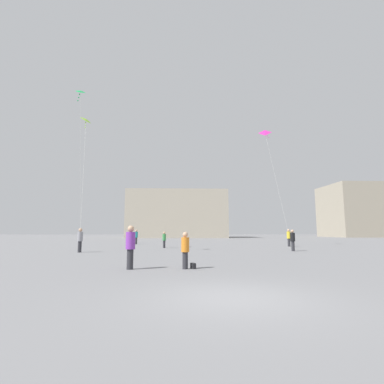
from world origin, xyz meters
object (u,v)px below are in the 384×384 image
(building_left_hall, at_px, (177,215))
(building_centre_hall, at_px, (363,211))
(person_in_teal, at_px, (136,236))
(person_in_black, at_px, (293,239))
(person_in_yellow, at_px, (289,237))
(person_in_green, at_px, (164,239))
(kite_lime_diamond, at_px, (86,121))
(person_in_purple, at_px, (130,245))
(person_in_orange, at_px, (185,249))
(kite_emerald_diamond, at_px, (80,95))
(kite_magenta_delta, at_px, (266,135))
(handbag_beside_flyer, at_px, (193,266))
(person_in_grey, at_px, (80,239))

(building_left_hall, bearing_deg, building_centre_hall, 3.90)
(person_in_teal, bearing_deg, person_in_black, -28.24)
(person_in_yellow, distance_m, person_in_green, 13.46)
(person_in_teal, relative_size, kite_lime_diamond, 0.17)
(person_in_black, distance_m, person_in_purple, 15.96)
(person_in_orange, distance_m, person_in_yellow, 21.75)
(person_in_purple, distance_m, kite_emerald_diamond, 15.27)
(person_in_teal, distance_m, kite_magenta_delta, 19.97)
(kite_magenta_delta, relative_size, building_centre_hall, 0.58)
(person_in_yellow, height_order, person_in_purple, person_in_purple)
(person_in_yellow, height_order, building_left_hall, building_left_hall)
(person_in_yellow, relative_size, person_in_purple, 1.00)
(handbag_beside_flyer, bearing_deg, person_in_orange, -164.05)
(person_in_black, relative_size, person_in_grey, 0.94)
(building_left_hall, distance_m, handbag_beside_flyer, 65.59)
(building_left_hall, relative_size, handbag_beside_flyer, 79.53)
(kite_magenta_delta, bearing_deg, building_centre_hall, 48.61)
(person_in_yellow, relative_size, building_left_hall, 0.07)
(kite_magenta_delta, relative_size, kite_emerald_diamond, 1.05)
(person_in_teal, bearing_deg, person_in_purple, -68.03)
(person_in_orange, relative_size, kite_lime_diamond, 0.15)
(building_left_hall, bearing_deg, person_in_black, -80.38)
(person_in_orange, height_order, kite_magenta_delta, kite_magenta_delta)
(person_in_grey, distance_m, building_left_hall, 55.73)
(person_in_purple, relative_size, building_left_hall, 0.07)
(person_in_yellow, relative_size, kite_lime_diamond, 0.17)
(kite_magenta_delta, xyz_separation_m, handbag_beside_flyer, (-9.51, -18.94, -12.44))
(person_in_purple, height_order, kite_emerald_diamond, kite_emerald_diamond)
(person_in_purple, distance_m, kite_lime_diamond, 18.20)
(person_in_purple, xyz_separation_m, handbag_beside_flyer, (2.71, 0.09, -0.90))
(person_in_yellow, xyz_separation_m, handbag_beside_flyer, (-11.41, -18.20, -0.90))
(handbag_beside_flyer, bearing_deg, person_in_black, 50.79)
(person_in_orange, xyz_separation_m, kite_magenta_delta, (9.86, 19.04, 11.70))
(person_in_purple, relative_size, kite_lime_diamond, 0.17)
(person_in_orange, bearing_deg, person_in_grey, -26.82)
(person_in_teal, bearing_deg, kite_emerald_diamond, -84.02)
(person_in_black, height_order, building_centre_hall, building_centre_hall)
(kite_lime_diamond, bearing_deg, person_in_green, 22.18)
(person_in_grey, bearing_deg, person_in_green, 22.88)
(kite_lime_diamond, distance_m, kite_emerald_diamond, 4.42)
(person_in_yellow, xyz_separation_m, kite_emerald_diamond, (-19.65, -9.32, 11.05))
(handbag_beside_flyer, bearing_deg, building_centre_hall, 52.14)
(kite_emerald_diamond, bearing_deg, person_in_orange, -48.72)
(building_left_hall, distance_m, building_centre_hall, 54.14)
(kite_lime_diamond, height_order, kite_magenta_delta, kite_magenta_delta)
(person_in_yellow, relative_size, building_centre_hall, 0.09)
(person_in_grey, bearing_deg, building_centre_hall, 23.83)
(person_in_teal, bearing_deg, person_in_green, -50.58)
(person_in_grey, bearing_deg, person_in_teal, 60.65)
(building_centre_hall, height_order, handbag_beside_flyer, building_centre_hall)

